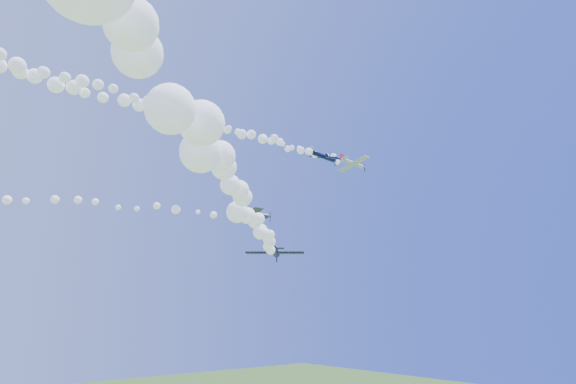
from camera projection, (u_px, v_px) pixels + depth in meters
plane_white at (353, 164)px, 93.66m from camera, size 7.04×7.20×2.57m
smoke_trail_white at (185, 118)px, 70.99m from camera, size 68.56×2.60×2.97m
plane_navy at (324, 156)px, 87.30m from camera, size 7.13×7.23×2.53m
smoke_trail_navy at (132, 97)px, 62.71m from camera, size 69.32×6.75×2.80m
plane_grey at (251, 214)px, 71.46m from camera, size 6.30×6.67×2.18m
plane_black at (275, 252)px, 58.65m from camera, size 6.23×6.18×2.10m
smoke_trail_black at (216, 164)px, 22.92m from camera, size 47.92×51.78×2.81m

